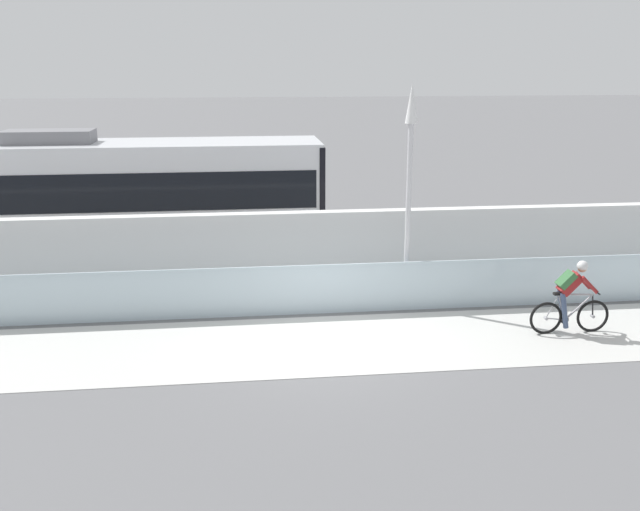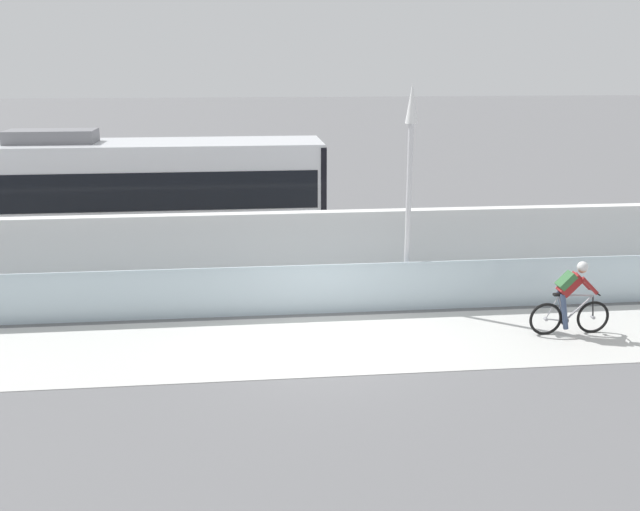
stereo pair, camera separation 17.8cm
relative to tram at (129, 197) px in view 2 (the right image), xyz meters
name	(u,v)px [view 2 (the right image)]	position (x,y,z in m)	size (l,w,h in m)	color
ground_plane	(326,344)	(4.90, -6.85, -1.89)	(200.00, 200.00, 0.00)	slate
bike_path_deck	(326,344)	(4.90, -6.85, -1.89)	(32.00, 3.20, 0.01)	silver
glass_parapet	(317,289)	(4.90, -5.00, -1.31)	(32.00, 0.05, 1.17)	silver
concrete_barrier_wall	(310,251)	(4.90, -3.20, -0.88)	(32.00, 0.36, 2.03)	white
tram_rail_near	(302,263)	(4.90, -0.72, -1.89)	(32.00, 0.08, 0.01)	#595654
tram_rail_far	(298,250)	(4.90, 0.72, -1.89)	(32.00, 0.08, 0.01)	#595654
tram	(129,197)	(0.00, 0.00, 0.00)	(11.06, 2.54, 3.81)	silver
cyclist_on_bike	(571,299)	(10.10, -6.85, -1.09)	(1.77, 0.58, 1.61)	black
lamp_post_antenna	(410,169)	(7.04, -4.70, 1.40)	(0.28, 0.28, 5.20)	gray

